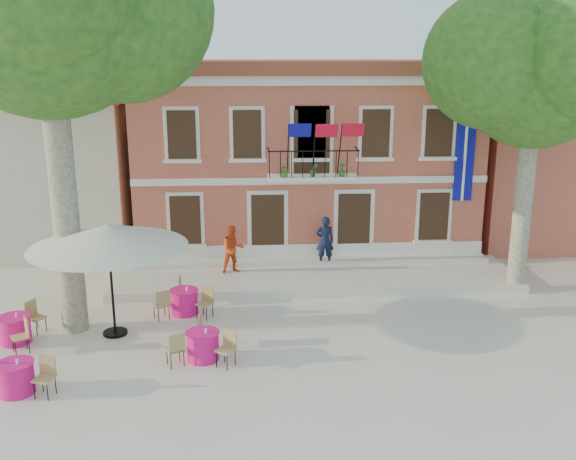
{
  "coord_description": "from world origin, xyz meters",
  "views": [
    {
      "loc": [
        -0.24,
        -16.83,
        7.73
      ],
      "look_at": [
        1.0,
        3.5,
        2.14
      ],
      "focal_mm": 40.0,
      "sensor_mm": 36.0,
      "label": 1
    }
  ],
  "objects_px": {
    "plane_tree_east": "(536,70)",
    "cafe_table_0": "(15,328)",
    "cafe_table_1": "(203,344)",
    "cafe_table_3": "(184,300)",
    "pedestrian_orange": "(233,249)",
    "pedestrian_navy": "(325,241)",
    "cafe_table_2": "(16,377)",
    "patio_umbrella": "(108,236)"
  },
  "relations": [
    {
      "from": "plane_tree_east",
      "to": "cafe_table_0",
      "type": "height_order",
      "value": "plane_tree_east"
    },
    {
      "from": "patio_umbrella",
      "to": "cafe_table_2",
      "type": "distance_m",
      "value": 4.39
    },
    {
      "from": "patio_umbrella",
      "to": "cafe_table_2",
      "type": "height_order",
      "value": "patio_umbrella"
    },
    {
      "from": "cafe_table_3",
      "to": "cafe_table_2",
      "type": "bearing_deg",
      "value": -127.22
    },
    {
      "from": "cafe_table_1",
      "to": "cafe_table_3",
      "type": "xyz_separation_m",
      "value": [
        -0.78,
        3.13,
        0.0
      ]
    },
    {
      "from": "cafe_table_0",
      "to": "cafe_table_1",
      "type": "xyz_separation_m",
      "value": [
        5.25,
        -1.34,
        0.0
      ]
    },
    {
      "from": "pedestrian_orange",
      "to": "cafe_table_3",
      "type": "bearing_deg",
      "value": -133.11
    },
    {
      "from": "pedestrian_navy",
      "to": "cafe_table_3",
      "type": "height_order",
      "value": "pedestrian_navy"
    },
    {
      "from": "plane_tree_east",
      "to": "pedestrian_navy",
      "type": "bearing_deg",
      "value": 160.23
    },
    {
      "from": "patio_umbrella",
      "to": "pedestrian_navy",
      "type": "bearing_deg",
      "value": 37.14
    },
    {
      "from": "patio_umbrella",
      "to": "pedestrian_orange",
      "type": "distance_m",
      "value": 5.71
    },
    {
      "from": "pedestrian_navy",
      "to": "cafe_table_2",
      "type": "height_order",
      "value": "pedestrian_navy"
    },
    {
      "from": "patio_umbrella",
      "to": "cafe_table_0",
      "type": "bearing_deg",
      "value": -171.37
    },
    {
      "from": "pedestrian_orange",
      "to": "cafe_table_1",
      "type": "height_order",
      "value": "pedestrian_orange"
    },
    {
      "from": "patio_umbrella",
      "to": "plane_tree_east",
      "type": "bearing_deg",
      "value": 12.13
    },
    {
      "from": "pedestrian_navy",
      "to": "cafe_table_2",
      "type": "bearing_deg",
      "value": 43.35
    },
    {
      "from": "cafe_table_1",
      "to": "cafe_table_0",
      "type": "bearing_deg",
      "value": 165.71
    },
    {
      "from": "cafe_table_0",
      "to": "cafe_table_2",
      "type": "relative_size",
      "value": 0.95
    },
    {
      "from": "cafe_table_1",
      "to": "cafe_table_2",
      "type": "distance_m",
      "value": 4.52
    },
    {
      "from": "pedestrian_orange",
      "to": "cafe_table_0",
      "type": "distance_m",
      "value": 7.61
    },
    {
      "from": "pedestrian_orange",
      "to": "cafe_table_3",
      "type": "xyz_separation_m",
      "value": [
        -1.44,
        -2.93,
        -0.72
      ]
    },
    {
      "from": "cafe_table_1",
      "to": "cafe_table_2",
      "type": "bearing_deg",
      "value": -161.01
    },
    {
      "from": "pedestrian_navy",
      "to": "cafe_table_1",
      "type": "relative_size",
      "value": 0.97
    },
    {
      "from": "plane_tree_east",
      "to": "pedestrian_orange",
      "type": "distance_m",
      "value": 11.44
    },
    {
      "from": "pedestrian_navy",
      "to": "cafe_table_1",
      "type": "bearing_deg",
      "value": 57.94
    },
    {
      "from": "pedestrian_navy",
      "to": "cafe_table_2",
      "type": "distance_m",
      "value": 11.67
    },
    {
      "from": "cafe_table_3",
      "to": "cafe_table_1",
      "type": "bearing_deg",
      "value": -76.07
    },
    {
      "from": "plane_tree_east",
      "to": "pedestrian_navy",
      "type": "height_order",
      "value": "plane_tree_east"
    },
    {
      "from": "patio_umbrella",
      "to": "cafe_table_1",
      "type": "distance_m",
      "value": 4.0
    },
    {
      "from": "cafe_table_1",
      "to": "pedestrian_navy",
      "type": "bearing_deg",
      "value": 59.41
    },
    {
      "from": "plane_tree_east",
      "to": "cafe_table_0",
      "type": "bearing_deg",
      "value": -168.46
    },
    {
      "from": "pedestrian_orange",
      "to": "cafe_table_2",
      "type": "relative_size",
      "value": 0.87
    },
    {
      "from": "cafe_table_1",
      "to": "cafe_table_2",
      "type": "height_order",
      "value": "same"
    },
    {
      "from": "cafe_table_0",
      "to": "pedestrian_navy",
      "type": "bearing_deg",
      "value": 30.3
    },
    {
      "from": "patio_umbrella",
      "to": "pedestrian_navy",
      "type": "distance_m",
      "value": 8.45
    },
    {
      "from": "pedestrian_orange",
      "to": "cafe_table_3",
      "type": "distance_m",
      "value": 3.35
    },
    {
      "from": "pedestrian_orange",
      "to": "patio_umbrella",
      "type": "bearing_deg",
      "value": -144.07
    },
    {
      "from": "cafe_table_3",
      "to": "pedestrian_navy",
      "type": "bearing_deg",
      "value": 37.11
    },
    {
      "from": "pedestrian_navy",
      "to": "cafe_table_1",
      "type": "height_order",
      "value": "pedestrian_navy"
    },
    {
      "from": "patio_umbrella",
      "to": "cafe_table_2",
      "type": "xyz_separation_m",
      "value": [
        -1.66,
        -3.21,
        -2.49
      ]
    },
    {
      "from": "pedestrian_navy",
      "to": "cafe_table_0",
      "type": "relative_size",
      "value": 0.97
    },
    {
      "from": "cafe_table_1",
      "to": "cafe_table_2",
      "type": "xyz_separation_m",
      "value": [
        -4.28,
        -1.47,
        -0.01
      ]
    }
  ]
}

